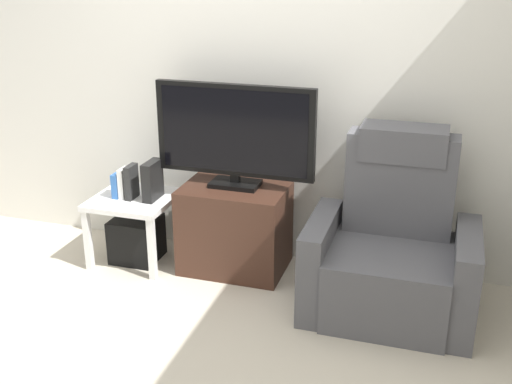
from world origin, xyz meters
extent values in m
plane|color=beige|center=(0.00, 0.00, 0.00)|extent=(6.40, 6.40, 0.00)
cube|color=silver|center=(0.00, 1.13, 1.30)|extent=(6.40, 0.06, 2.60)
cube|color=#3D2319|center=(-0.08, 0.83, 0.29)|extent=(0.69, 0.49, 0.59)
cube|color=black|center=(-0.08, 0.59, 0.41)|extent=(0.63, 0.02, 0.02)
cube|color=black|center=(-0.08, 0.64, 0.45)|extent=(0.34, 0.11, 0.04)
cube|color=black|center=(-0.08, 0.85, 0.60)|extent=(0.32, 0.20, 0.03)
cube|color=black|center=(-0.08, 0.85, 0.64)|extent=(0.06, 0.04, 0.05)
cube|color=black|center=(-0.08, 0.85, 0.97)|extent=(1.06, 0.05, 0.60)
cube|color=black|center=(-0.08, 0.82, 0.97)|extent=(0.97, 0.01, 0.54)
cube|color=#515156|center=(0.98, 0.55, 0.21)|extent=(0.70, 0.72, 0.42)
cube|color=#515156|center=(0.98, 0.82, 0.73)|extent=(0.64, 0.20, 0.62)
cube|color=#515156|center=(0.98, 0.84, 0.98)|extent=(0.50, 0.26, 0.20)
cube|color=#515156|center=(0.56, 0.55, 0.28)|extent=(0.14, 0.68, 0.56)
cube|color=#515156|center=(1.40, 0.55, 0.28)|extent=(0.14, 0.68, 0.56)
cube|color=white|center=(-0.79, 0.74, 0.45)|extent=(0.54, 0.54, 0.04)
cube|color=white|center=(-1.03, 0.51, 0.22)|extent=(0.04, 0.04, 0.43)
cube|color=white|center=(-0.55, 0.51, 0.22)|extent=(0.04, 0.04, 0.43)
cube|color=white|center=(-1.03, 0.98, 0.22)|extent=(0.04, 0.04, 0.43)
cube|color=white|center=(-0.55, 0.98, 0.22)|extent=(0.04, 0.04, 0.43)
cube|color=black|center=(-0.79, 0.74, 0.15)|extent=(0.31, 0.31, 0.31)
cube|color=#3366B2|center=(-0.89, 0.72, 0.55)|extent=(0.04, 0.12, 0.17)
cube|color=white|center=(-0.84, 0.72, 0.57)|extent=(0.04, 0.12, 0.21)
cube|color=#262626|center=(-0.78, 0.72, 0.59)|extent=(0.04, 0.13, 0.23)
cube|color=black|center=(-0.64, 0.75, 0.60)|extent=(0.07, 0.20, 0.26)
camera|label=1|loc=(1.20, -2.83, 2.03)|focal=44.15mm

